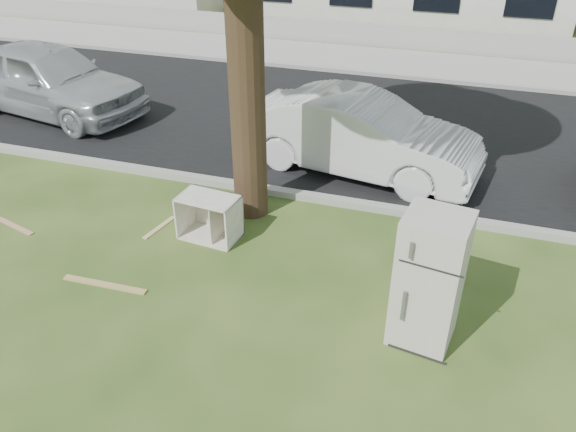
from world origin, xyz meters
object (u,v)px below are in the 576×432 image
(fridge, at_px, (429,281))
(car_center, at_px, (360,135))
(cabinet, at_px, (209,217))
(car_left, at_px, (49,79))

(fridge, relative_size, car_center, 0.39)
(cabinet, relative_size, car_left, 0.19)
(fridge, bearing_deg, cabinet, 168.75)
(fridge, distance_m, cabinet, 3.58)
(car_center, height_order, car_left, car_left)
(fridge, xyz_separation_m, cabinet, (-3.33, 1.22, -0.51))
(car_center, bearing_deg, cabinet, 159.36)
(cabinet, xyz_separation_m, car_left, (-5.63, 3.67, 0.46))
(car_center, bearing_deg, fridge, -149.02)
(cabinet, height_order, car_center, car_center)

